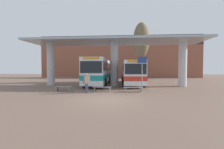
% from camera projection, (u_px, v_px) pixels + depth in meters
% --- Properties ---
extents(ground_plane, '(100.00, 100.00, 0.00)m').
position_uv_depth(ground_plane, '(107.00, 100.00, 10.58)').
color(ground_plane, '#755B4C').
extents(townhouse_backdrop, '(40.00, 0.58, 10.42)m').
position_uv_depth(townhouse_backdrop, '(119.00, 53.00, 37.17)').
color(townhouse_backdrop, brown).
rests_on(townhouse_backdrop, ground_plane).
extents(station_canopy, '(21.99, 5.38, 5.81)m').
position_uv_depth(station_canopy, '(114.00, 50.00, 19.15)').
color(station_canopy, silver).
rests_on(station_canopy, ground_plane).
extents(transit_bus_left_bay, '(2.86, 10.37, 3.45)m').
position_uv_depth(transit_bus_left_bay, '(99.00, 71.00, 20.66)').
color(transit_bus_left_bay, silver).
rests_on(transit_bus_left_bay, ground_plane).
extents(transit_bus_center_bay, '(2.95, 11.06, 3.15)m').
position_uv_depth(transit_bus_center_bay, '(132.00, 72.00, 21.31)').
color(transit_bus_center_bay, white).
rests_on(transit_bus_center_bay, ground_plane).
extents(waiting_bench_near_pillar, '(1.80, 0.44, 0.46)m').
position_uv_depth(waiting_bench_near_pillar, '(102.00, 88.00, 14.30)').
color(waiting_bench_near_pillar, gray).
rests_on(waiting_bench_near_pillar, ground_plane).
extents(waiting_bench_mid_platform, '(1.59, 0.44, 0.46)m').
position_uv_depth(waiting_bench_mid_platform, '(64.00, 88.00, 14.59)').
color(waiting_bench_mid_platform, gray).
rests_on(waiting_bench_mid_platform, ground_plane).
extents(waiting_bench_far_platform, '(1.77, 0.44, 0.46)m').
position_uv_depth(waiting_bench_far_platform, '(133.00, 88.00, 14.07)').
color(waiting_bench_far_platform, gray).
rests_on(waiting_bench_far_platform, ground_plane).
extents(info_sign_platform, '(0.90, 0.09, 3.36)m').
position_uv_depth(info_sign_platform, '(142.00, 67.00, 14.57)').
color(info_sign_platform, gray).
rests_on(info_sign_platform, ground_plane).
extents(pedestrian_waiting, '(0.60, 0.46, 1.78)m').
position_uv_depth(pedestrian_waiting, '(87.00, 81.00, 13.46)').
color(pedestrian_waiting, '#333856').
rests_on(pedestrian_waiting, ground_plane).
extents(poplar_tree_behind_left, '(2.74, 2.74, 10.13)m').
position_uv_depth(poplar_tree_behind_left, '(141.00, 40.00, 25.70)').
color(poplar_tree_behind_left, brown).
rests_on(poplar_tree_behind_left, ground_plane).
extents(parked_car_street, '(4.68, 2.03, 2.19)m').
position_uv_depth(parked_car_street, '(132.00, 74.00, 33.47)').
color(parked_car_street, navy).
rests_on(parked_car_street, ground_plane).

